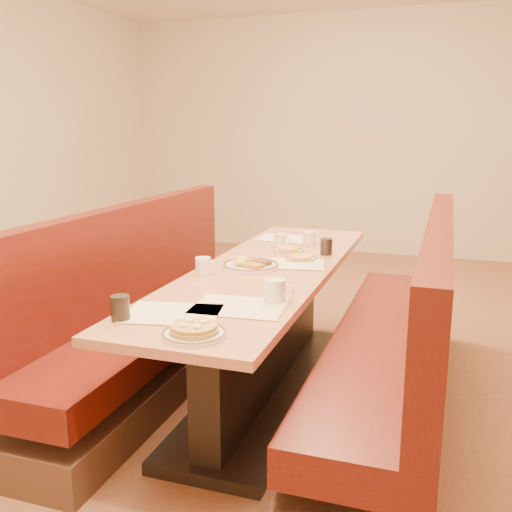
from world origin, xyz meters
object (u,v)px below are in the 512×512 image
(soda_tumbler_near, at_px, (120,308))
(diner_table, at_px, (266,332))
(coffee_mug_b, at_px, (204,266))
(eggs_plate, at_px, (250,265))
(booth_left, at_px, (151,320))
(pancake_plate, at_px, (194,332))
(coffee_mug_a, at_px, (276,290))
(booth_right, at_px, (400,350))
(coffee_mug_d, at_px, (281,240))
(coffee_mug_c, at_px, (310,238))
(soda_tumbler_mid, at_px, (326,246))

(soda_tumbler_near, bearing_deg, diner_table, 74.77)
(coffee_mug_b, bearing_deg, eggs_plate, 50.87)
(booth_left, bearing_deg, pancake_plate, -53.88)
(booth_left, bearing_deg, coffee_mug_a, -31.92)
(booth_left, xyz_separation_m, booth_right, (1.46, 0.00, 0.00))
(diner_table, relative_size, coffee_mug_b, 21.68)
(coffee_mug_b, bearing_deg, diner_table, 47.97)
(pancake_plate, bearing_deg, eggs_plate, 98.07)
(coffee_mug_d, bearing_deg, coffee_mug_c, 23.91)
(coffee_mug_a, relative_size, coffee_mug_d, 1.23)
(eggs_plate, relative_size, coffee_mug_d, 2.80)
(booth_right, distance_m, pancake_plate, 1.35)
(coffee_mug_b, relative_size, coffee_mug_c, 0.98)
(booth_right, xyz_separation_m, pancake_plate, (-0.66, -1.10, 0.41))
(pancake_plate, distance_m, soda_tumbler_near, 0.36)
(diner_table, relative_size, booth_left, 1.00)
(booth_left, relative_size, coffee_mug_b, 21.68)
(coffee_mug_d, xyz_separation_m, soda_tumbler_mid, (0.33, -0.14, 0.01))
(eggs_plate, bearing_deg, coffee_mug_d, 90.27)
(coffee_mug_a, xyz_separation_m, coffee_mug_d, (-0.31, 1.15, -0.01))
(soda_tumbler_mid, bearing_deg, pancake_plate, -96.58)
(diner_table, height_order, pancake_plate, pancake_plate)
(booth_right, bearing_deg, coffee_mug_d, 145.70)
(coffee_mug_b, xyz_separation_m, soda_tumbler_near, (-0.02, -0.78, 0.01))
(diner_table, distance_m, soda_tumbler_near, 1.15)
(coffee_mug_a, xyz_separation_m, soda_tumbler_mid, (0.01, 1.01, -0.00))
(diner_table, distance_m, coffee_mug_a, 0.77)
(diner_table, xyz_separation_m, eggs_plate, (-0.08, -0.05, 0.39))
(coffee_mug_b, xyz_separation_m, coffee_mug_c, (0.35, 0.89, 0.00))
(soda_tumbler_mid, bearing_deg, coffee_mug_c, 124.29)
(pancake_plate, relative_size, soda_tumbler_mid, 2.43)
(coffee_mug_b, bearing_deg, coffee_mug_d, 81.69)
(pancake_plate, xyz_separation_m, coffee_mug_a, (0.16, 0.50, 0.03))
(diner_table, height_order, soda_tumbler_near, soda_tumbler_near)
(diner_table, relative_size, coffee_mug_d, 22.73)
(coffee_mug_c, xyz_separation_m, soda_tumbler_mid, (0.16, -0.23, 0.00))
(pancake_plate, height_order, soda_tumbler_mid, soda_tumbler_mid)
(eggs_plate, height_order, coffee_mug_b, coffee_mug_b)
(booth_left, xyz_separation_m, pancake_plate, (0.80, -1.10, 0.41))
(eggs_plate, distance_m, coffee_mug_a, 0.63)
(coffee_mug_c, bearing_deg, soda_tumbler_mid, -80.38)
(coffee_mug_d, bearing_deg, diner_table, -86.06)
(booth_right, xyz_separation_m, eggs_plate, (-0.81, -0.05, 0.41))
(booth_left, xyz_separation_m, soda_tumbler_mid, (0.98, 0.41, 0.44))
(diner_table, distance_m, coffee_mug_b, 0.56)
(booth_left, relative_size, booth_right, 1.00)
(coffee_mug_a, bearing_deg, coffee_mug_d, 99.96)
(coffee_mug_d, bearing_deg, booth_left, -143.94)
(coffee_mug_b, xyz_separation_m, coffee_mug_d, (0.18, 0.80, -0.00))
(coffee_mug_a, height_order, soda_tumbler_near, soda_tumbler_near)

